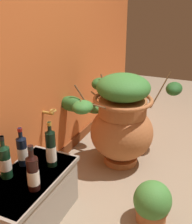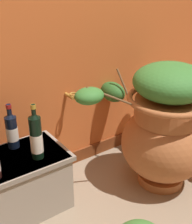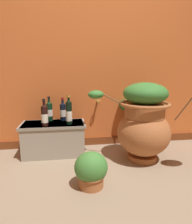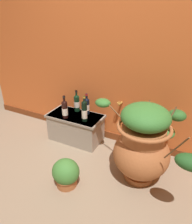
# 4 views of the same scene
# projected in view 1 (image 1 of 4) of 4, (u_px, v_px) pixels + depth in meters

# --- Properties ---
(ground_plane) EXTENTS (7.00, 7.00, 0.00)m
(ground_plane) POSITION_uv_depth(u_px,v_px,m) (170.00, 208.00, 2.13)
(ground_plane) COLOR gray
(back_wall) EXTENTS (4.40, 0.33, 2.60)m
(back_wall) POSITION_uv_depth(u_px,v_px,m) (22.00, 22.00, 2.06)
(back_wall) COLOR #D6662D
(back_wall) RESTS_ON ground_plane
(terracotta_urn) EXTENTS (1.15, 1.03, 0.86)m
(terracotta_urn) POSITION_uv_depth(u_px,v_px,m) (121.00, 119.00, 2.56)
(terracotta_urn) COLOR #B26638
(terracotta_urn) RESTS_ON ground_plane
(stone_ledge) EXTENTS (0.74, 0.39, 0.38)m
(stone_ledge) POSITION_uv_depth(u_px,v_px,m) (30.00, 198.00, 1.92)
(stone_ledge) COLOR #9E9384
(stone_ledge) RESTS_ON ground_plane
(wine_bottle_left) EXTENTS (0.08, 0.08, 0.30)m
(wine_bottle_left) POSITION_uv_depth(u_px,v_px,m) (5.00, 160.00, 1.81)
(wine_bottle_left) COLOR black
(wine_bottle_left) RESTS_ON stone_ledge
(wine_bottle_middle) EXTENTS (0.07, 0.07, 0.28)m
(wine_bottle_middle) POSITION_uv_depth(u_px,v_px,m) (22.00, 150.00, 1.95)
(wine_bottle_middle) COLOR black
(wine_bottle_middle) RESTS_ON stone_ledge
(wine_bottle_right) EXTENTS (0.07, 0.07, 0.33)m
(wine_bottle_right) POSITION_uv_depth(u_px,v_px,m) (51.00, 148.00, 1.93)
(wine_bottle_right) COLOR black
(wine_bottle_right) RESTS_ON stone_ledge
(wine_bottle_back) EXTENTS (0.07, 0.07, 0.30)m
(wine_bottle_back) POSITION_uv_depth(u_px,v_px,m) (33.00, 172.00, 1.70)
(wine_bottle_back) COLOR black
(wine_bottle_back) RESTS_ON stone_ledge
(potted_shrub) EXTENTS (0.28, 0.26, 0.31)m
(potted_shrub) POSITION_uv_depth(u_px,v_px,m) (152.00, 203.00, 1.96)
(potted_shrub) COLOR #B26638
(potted_shrub) RESTS_ON ground_plane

